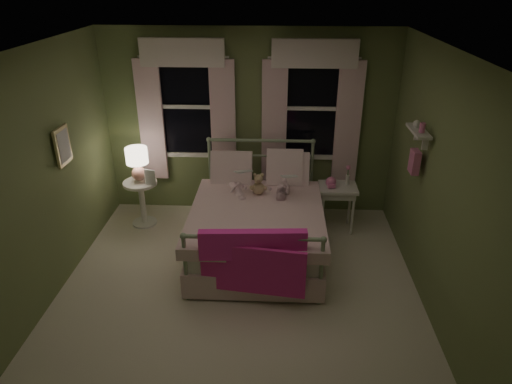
# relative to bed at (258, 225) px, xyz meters

# --- Properties ---
(room_shell) EXTENTS (4.20, 4.20, 4.20)m
(room_shell) POSITION_rel_bed_xyz_m (-0.18, -0.92, 0.92)
(room_shell) COLOR white
(room_shell) RESTS_ON ground
(bed) EXTENTS (1.58, 2.04, 1.18)m
(bed) POSITION_rel_bed_xyz_m (0.00, 0.00, 0.00)
(bed) COLOR white
(bed) RESTS_ON ground
(pink_throw) EXTENTS (1.10, 0.24, 0.71)m
(pink_throw) POSITION_rel_bed_xyz_m (-0.01, -1.02, 0.23)
(pink_throw) COLOR #F52FAC
(pink_throw) RESTS_ON bed
(child_left) EXTENTS (0.29, 0.23, 0.71)m
(child_left) POSITION_rel_bed_xyz_m (-0.29, 0.43, 0.55)
(child_left) COLOR #F7D1DD
(child_left) RESTS_ON bed
(child_right) EXTENTS (0.34, 0.27, 0.67)m
(child_right) POSITION_rel_bed_xyz_m (0.27, 0.43, 0.53)
(child_right) COLOR #F7D1DD
(child_right) RESTS_ON bed
(book_left) EXTENTS (0.22, 0.17, 0.26)m
(book_left) POSITION_rel_bed_xyz_m (-0.29, 0.18, 0.59)
(book_left) COLOR beige
(book_left) RESTS_ON child_left
(book_right) EXTENTS (0.20, 0.12, 0.26)m
(book_right) POSITION_rel_bed_xyz_m (0.27, 0.18, 0.54)
(book_right) COLOR beige
(book_right) RESTS_ON child_right
(teddy_bear) EXTENTS (0.22, 0.17, 0.29)m
(teddy_bear) POSITION_rel_bed_xyz_m (-0.01, 0.27, 0.42)
(teddy_bear) COLOR tan
(teddy_bear) RESTS_ON bed
(nightstand_left) EXTENTS (0.46, 0.46, 0.65)m
(nightstand_left) POSITION_rel_bed_xyz_m (-1.63, 0.62, 0.04)
(nightstand_left) COLOR white
(nightstand_left) RESTS_ON ground
(table_lamp) EXTENTS (0.29, 0.29, 0.46)m
(table_lamp) POSITION_rel_bed_xyz_m (-1.63, 0.62, 0.58)
(table_lamp) COLOR #DB9081
(table_lamp) RESTS_ON nightstand_left
(book_nightstand) EXTENTS (0.22, 0.26, 0.02)m
(book_nightstand) POSITION_rel_bed_xyz_m (-1.53, 0.54, 0.28)
(book_nightstand) COLOR beige
(book_nightstand) RESTS_ON nightstand_left
(nightstand_right) EXTENTS (0.50, 0.40, 0.64)m
(nightstand_right) POSITION_rel_bed_xyz_m (1.04, 0.61, 0.17)
(nightstand_right) COLOR white
(nightstand_right) RESTS_ON ground
(pink_toy) EXTENTS (0.14, 0.19, 0.14)m
(pink_toy) POSITION_rel_bed_xyz_m (0.94, 0.60, 0.33)
(pink_toy) COLOR pink
(pink_toy) RESTS_ON nightstand_right
(bud_vase) EXTENTS (0.06, 0.06, 0.28)m
(bud_vase) POSITION_rel_bed_xyz_m (1.16, 0.66, 0.41)
(bud_vase) COLOR white
(bud_vase) RESTS_ON nightstand_right
(window_left) EXTENTS (1.34, 0.13, 1.96)m
(window_left) POSITION_rel_bed_xyz_m (-1.03, 1.11, 1.25)
(window_left) COLOR black
(window_left) RESTS_ON room_shell
(window_right) EXTENTS (1.34, 0.13, 1.96)m
(window_right) POSITION_rel_bed_xyz_m (0.67, 1.11, 1.25)
(window_right) COLOR black
(window_right) RESTS_ON room_shell
(wall_shelf) EXTENTS (0.15, 0.50, 0.60)m
(wall_shelf) POSITION_rel_bed_xyz_m (1.72, -0.21, 1.15)
(wall_shelf) COLOR white
(wall_shelf) RESTS_ON room_shell
(framed_picture) EXTENTS (0.03, 0.32, 0.42)m
(framed_picture) POSITION_rel_bed_xyz_m (-2.13, -0.32, 1.12)
(framed_picture) COLOR beige
(framed_picture) RESTS_ON room_shell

